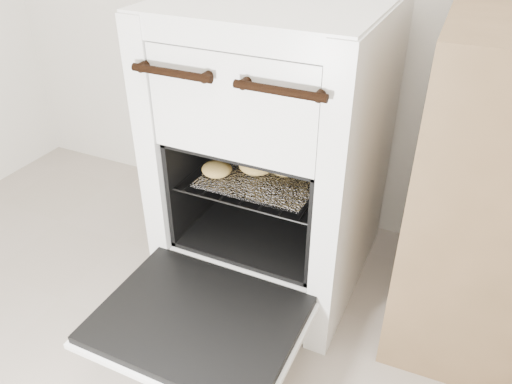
% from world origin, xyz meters
% --- Properties ---
extents(stove, '(0.61, 0.68, 0.94)m').
position_xyz_m(stove, '(-0.07, 1.16, 0.46)').
color(stove, silver).
rests_on(stove, ground).
extents(oven_door, '(0.55, 0.43, 0.04)m').
position_xyz_m(oven_door, '(-0.07, 0.64, 0.20)').
color(oven_door, black).
rests_on(oven_door, stove).
extents(oven_rack, '(0.45, 0.43, 0.01)m').
position_xyz_m(oven_rack, '(-0.07, 1.09, 0.43)').
color(oven_rack, black).
rests_on(oven_rack, stove).
extents(foil_sheet, '(0.35, 0.31, 0.01)m').
position_xyz_m(foil_sheet, '(-0.07, 1.07, 0.44)').
color(foil_sheet, white).
rests_on(foil_sheet, oven_rack).
extents(baked_rolls, '(0.36, 0.27, 0.05)m').
position_xyz_m(baked_rolls, '(-0.06, 1.09, 0.46)').
color(baked_rolls, tan).
rests_on(baked_rolls, foil_sheet).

